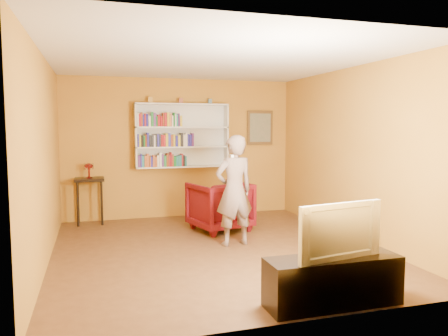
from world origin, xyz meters
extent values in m
cube|color=#4E3019|center=(0.00, 0.00, -0.06)|extent=(5.30, 5.80, 0.12)
cube|color=#A8701F|center=(0.00, 2.52, 1.35)|extent=(5.30, 0.04, 2.70)
cube|color=#A8701F|center=(0.00, -2.52, 1.35)|extent=(5.30, 0.04, 2.70)
cube|color=#A8701F|center=(-2.27, 0.00, 1.35)|extent=(0.04, 5.80, 2.70)
cube|color=#A8701F|center=(2.27, 0.00, 1.35)|extent=(0.04, 5.80, 2.70)
cube|color=silver|center=(0.00, 0.00, 2.73)|extent=(5.30, 5.80, 0.06)
cube|color=silver|center=(0.00, 2.48, 1.60)|extent=(1.80, 0.03, 1.20)
cube|color=silver|center=(-0.89, 2.35, 1.60)|extent=(0.03, 0.28, 1.20)
cube|color=silver|center=(0.89, 2.35, 1.60)|extent=(0.03, 0.28, 1.20)
cube|color=silver|center=(0.00, 2.35, 1.00)|extent=(1.80, 0.28, 0.03)
cube|color=silver|center=(0.00, 2.35, 1.38)|extent=(1.80, 0.28, 0.03)
cube|color=silver|center=(0.00, 2.35, 1.76)|extent=(1.80, 0.28, 0.03)
cube|color=silver|center=(0.00, 2.35, 2.20)|extent=(1.80, 0.28, 0.03)
cube|color=#572672|center=(-0.84, 2.30, 1.12)|extent=(0.04, 0.17, 0.22)
cube|color=#2522A0|center=(-0.80, 2.30, 1.14)|extent=(0.02, 0.15, 0.25)
cube|color=teal|center=(-0.76, 2.29, 1.12)|extent=(0.04, 0.15, 0.22)
cube|color=#AC5022|center=(-0.72, 2.29, 1.12)|extent=(0.04, 0.14, 0.21)
cube|color=#AC5022|center=(-0.68, 2.31, 1.14)|extent=(0.04, 0.19, 0.25)
cube|color=#AC5022|center=(-0.64, 2.30, 1.12)|extent=(0.02, 0.17, 0.21)
cube|color=#2522A0|center=(-0.61, 2.30, 1.11)|extent=(0.03, 0.16, 0.19)
cube|color=#AC5022|center=(-0.57, 2.29, 1.13)|extent=(0.03, 0.15, 0.22)
cube|color=#AC5022|center=(-0.52, 2.30, 1.11)|extent=(0.03, 0.17, 0.20)
cube|color=white|center=(-0.49, 2.31, 1.12)|extent=(0.03, 0.18, 0.22)
cube|color=white|center=(-0.44, 2.31, 1.14)|extent=(0.04, 0.18, 0.26)
cube|color=#572672|center=(-0.40, 2.31, 1.13)|extent=(0.03, 0.18, 0.24)
cube|color=#19742A|center=(-0.35, 2.29, 1.12)|extent=(0.04, 0.15, 0.21)
cube|color=brown|center=(-0.31, 2.29, 1.14)|extent=(0.04, 0.14, 0.25)
cube|color=#A4191F|center=(-0.27, 2.31, 1.12)|extent=(0.03, 0.18, 0.22)
cube|color=#A4191F|center=(-0.24, 2.30, 1.15)|extent=(0.02, 0.16, 0.27)
cube|color=brown|center=(-0.21, 2.31, 1.13)|extent=(0.03, 0.18, 0.24)
cube|color=#19742A|center=(-0.17, 2.29, 1.11)|extent=(0.04, 0.14, 0.19)
cube|color=teal|center=(-0.12, 2.30, 1.11)|extent=(0.04, 0.16, 0.19)
cube|color=teal|center=(-0.09, 2.31, 1.11)|extent=(0.02, 0.18, 0.20)
cube|color=teal|center=(-0.06, 2.31, 1.12)|extent=(0.04, 0.17, 0.21)
cube|color=#A4191F|center=(-0.02, 2.30, 1.14)|extent=(0.02, 0.16, 0.24)
cube|color=black|center=(0.01, 2.30, 1.12)|extent=(0.03, 0.16, 0.21)
cube|color=teal|center=(0.04, 2.30, 1.11)|extent=(0.03, 0.17, 0.19)
cube|color=#2522A0|center=(-0.85, 2.29, 1.51)|extent=(0.03, 0.14, 0.24)
cube|color=gold|center=(-0.82, 2.29, 1.51)|extent=(0.03, 0.15, 0.23)
cube|color=black|center=(-0.78, 2.31, 1.50)|extent=(0.04, 0.17, 0.21)
cube|color=#19742A|center=(-0.74, 2.29, 1.50)|extent=(0.02, 0.15, 0.21)
cube|color=brown|center=(-0.71, 2.30, 1.51)|extent=(0.03, 0.17, 0.23)
cube|color=#2522A0|center=(-0.67, 2.31, 1.53)|extent=(0.03, 0.18, 0.27)
cube|color=black|center=(-0.63, 2.31, 1.50)|extent=(0.04, 0.19, 0.22)
cube|color=black|center=(-0.58, 2.31, 1.50)|extent=(0.04, 0.18, 0.21)
cube|color=white|center=(-0.55, 2.29, 1.50)|extent=(0.03, 0.14, 0.21)
cube|color=black|center=(-0.52, 2.30, 1.51)|extent=(0.03, 0.15, 0.24)
cube|color=#2522A0|center=(-0.48, 2.31, 1.51)|extent=(0.03, 0.18, 0.24)
cube|color=black|center=(-0.44, 2.30, 1.52)|extent=(0.03, 0.17, 0.24)
cube|color=#A4191F|center=(-0.41, 2.30, 1.51)|extent=(0.03, 0.16, 0.23)
cube|color=#A4191F|center=(-0.36, 2.29, 1.50)|extent=(0.04, 0.14, 0.22)
cube|color=gold|center=(-0.32, 2.29, 1.52)|extent=(0.04, 0.15, 0.25)
cube|color=#2522A0|center=(-0.27, 2.30, 1.52)|extent=(0.04, 0.16, 0.25)
cube|color=brown|center=(-0.22, 2.29, 1.50)|extent=(0.04, 0.15, 0.22)
cube|color=gold|center=(-0.18, 2.29, 1.51)|extent=(0.04, 0.15, 0.23)
cube|color=#2522A0|center=(-0.13, 2.30, 1.50)|extent=(0.04, 0.16, 0.21)
cube|color=gold|center=(-0.08, 2.29, 1.50)|extent=(0.04, 0.15, 0.22)
cube|color=black|center=(-0.03, 2.30, 1.52)|extent=(0.04, 0.16, 0.26)
cube|color=white|center=(0.02, 2.31, 1.51)|extent=(0.04, 0.17, 0.23)
cube|color=white|center=(0.06, 2.30, 1.52)|extent=(0.03, 0.17, 0.26)
cube|color=#2522A0|center=(0.10, 2.31, 1.51)|extent=(0.03, 0.18, 0.24)
cube|color=#2522A0|center=(0.14, 2.31, 1.51)|extent=(0.04, 0.18, 0.23)
cube|color=#572672|center=(0.19, 2.30, 1.52)|extent=(0.04, 0.16, 0.25)
cube|color=white|center=(-0.85, 2.30, 1.90)|extent=(0.03, 0.16, 0.25)
cube|color=#A4191F|center=(-0.81, 2.31, 1.89)|extent=(0.04, 0.18, 0.24)
cube|color=brown|center=(-0.77, 2.30, 1.91)|extent=(0.02, 0.15, 0.26)
cube|color=#2522A0|center=(-0.75, 2.29, 1.88)|extent=(0.03, 0.15, 0.22)
cube|color=#A4191F|center=(-0.72, 2.29, 1.90)|extent=(0.02, 0.14, 0.24)
cube|color=#2522A0|center=(-0.68, 2.31, 1.89)|extent=(0.03, 0.17, 0.23)
cube|color=white|center=(-0.63, 2.30, 1.87)|extent=(0.04, 0.15, 0.19)
cube|color=#19742A|center=(-0.58, 2.29, 1.91)|extent=(0.04, 0.15, 0.27)
cube|color=#572672|center=(-0.54, 2.31, 1.90)|extent=(0.04, 0.18, 0.26)
cube|color=#19742A|center=(-0.50, 2.29, 1.87)|extent=(0.02, 0.15, 0.19)
cube|color=#A4191F|center=(-0.46, 2.30, 1.88)|extent=(0.04, 0.15, 0.22)
cube|color=#A4191F|center=(-0.41, 2.30, 1.87)|extent=(0.04, 0.16, 0.19)
cube|color=brown|center=(-0.37, 2.29, 1.90)|extent=(0.03, 0.15, 0.26)
cube|color=#A4191F|center=(-0.33, 2.31, 1.90)|extent=(0.04, 0.19, 0.26)
cube|color=gold|center=(-0.28, 2.31, 1.91)|extent=(0.04, 0.17, 0.27)
cube|color=#AC5022|center=(-0.24, 2.31, 1.90)|extent=(0.03, 0.19, 0.24)
cube|color=white|center=(-0.20, 2.29, 1.88)|extent=(0.02, 0.14, 0.21)
cube|color=#19742A|center=(-0.17, 2.29, 1.91)|extent=(0.02, 0.15, 0.26)
cube|color=white|center=(-0.14, 2.31, 1.89)|extent=(0.02, 0.18, 0.23)
cube|color=teal|center=(-0.12, 2.30, 1.89)|extent=(0.03, 0.16, 0.23)
cube|color=#572672|center=(-0.08, 2.31, 1.90)|extent=(0.03, 0.17, 0.25)
cube|color=gold|center=(-0.04, 2.29, 1.88)|extent=(0.04, 0.15, 0.21)
cube|color=#BD8C36|center=(-0.60, 2.35, 2.27)|extent=(0.08, 0.08, 0.11)
cube|color=brown|center=(-0.02, 2.35, 2.26)|extent=(0.07, 0.07, 0.10)
cube|color=slate|center=(0.56, 2.35, 2.26)|extent=(0.07, 0.07, 0.10)
cube|color=#533817|center=(1.65, 2.46, 1.75)|extent=(0.55, 0.04, 0.70)
cube|color=gray|center=(1.65, 2.44, 1.75)|extent=(0.45, 0.02, 0.58)
cylinder|color=black|center=(-1.94, 2.10, 0.40)|extent=(0.04, 0.04, 0.79)
cylinder|color=black|center=(-1.53, 2.10, 0.40)|extent=(0.04, 0.04, 0.79)
cylinder|color=black|center=(-1.94, 2.40, 0.40)|extent=(0.04, 0.04, 0.79)
cylinder|color=black|center=(-1.53, 2.40, 0.40)|extent=(0.04, 0.04, 0.79)
cube|color=black|center=(-1.74, 2.25, 0.82)|extent=(0.52, 0.40, 0.06)
cylinder|color=maroon|center=(-1.74, 2.25, 0.86)|extent=(0.11, 0.11, 0.02)
cylinder|color=maroon|center=(-1.74, 2.25, 0.94)|extent=(0.03, 0.03, 0.14)
ellipsoid|color=maroon|center=(-1.74, 2.25, 1.06)|extent=(0.15, 0.15, 0.10)
cylinder|color=beige|center=(-1.66, 2.25, 1.06)|extent=(0.01, 0.01, 0.11)
cylinder|color=beige|center=(-1.67, 2.30, 1.06)|extent=(0.01, 0.01, 0.11)
cylinder|color=beige|center=(-1.71, 2.32, 1.06)|extent=(0.01, 0.01, 0.11)
cylinder|color=beige|center=(-1.76, 2.32, 1.06)|extent=(0.01, 0.01, 0.11)
cylinder|color=beige|center=(-1.80, 2.30, 1.06)|extent=(0.01, 0.01, 0.11)
cylinder|color=beige|center=(-1.81, 2.25, 1.06)|extent=(0.01, 0.01, 0.11)
cylinder|color=beige|center=(-1.80, 2.20, 1.06)|extent=(0.01, 0.01, 0.11)
cylinder|color=beige|center=(-1.76, 2.18, 1.06)|extent=(0.01, 0.01, 0.11)
cylinder|color=beige|center=(-1.71, 2.18, 1.06)|extent=(0.01, 0.01, 0.11)
cylinder|color=beige|center=(-1.67, 2.20, 1.06)|extent=(0.01, 0.01, 0.11)
imported|color=#47050E|center=(0.40, 1.13, 0.42)|extent=(1.10, 1.12, 0.84)
imported|color=#735E54|center=(0.34, 0.14, 0.82)|extent=(0.66, 0.48, 1.65)
cube|color=silver|center=(0.20, -0.14, 1.36)|extent=(0.04, 0.15, 0.04)
cube|color=black|center=(0.59, -2.25, 0.24)|extent=(1.37, 0.41, 0.49)
imported|color=black|center=(0.59, -2.25, 0.77)|extent=(0.97, 0.29, 0.56)
camera|label=1|loc=(-1.65, -5.96, 1.77)|focal=35.00mm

